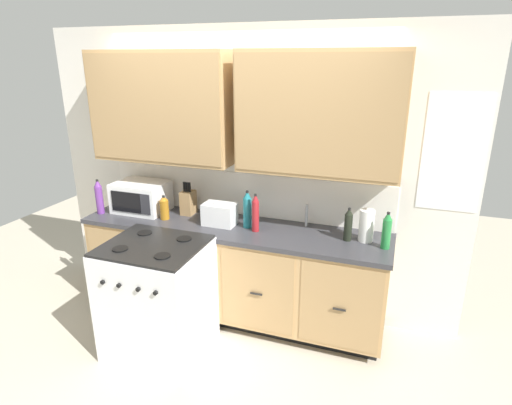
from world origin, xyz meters
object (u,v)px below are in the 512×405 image
at_px(bottle_violet, 99,197).
at_px(bottle_green, 387,231).
at_px(bottle_red, 255,213).
at_px(microwave, 141,197).
at_px(knife_block, 188,202).
at_px(stove_range, 158,298).
at_px(bottle_dark, 348,225).
at_px(bottle_teal, 247,210).
at_px(toaster, 220,214).
at_px(bottle_amber, 164,208).
at_px(paper_towel_roll, 366,226).

distance_m(bottle_violet, bottle_green, 2.57).
bearing_deg(bottle_red, bottle_green, 0.63).
distance_m(microwave, knife_block, 0.46).
relative_size(bottle_red, bottle_green, 1.11).
bearing_deg(bottle_green, microwave, 177.50).
relative_size(stove_range, bottle_red, 2.90).
bearing_deg(bottle_dark, bottle_teal, -179.42).
relative_size(toaster, bottle_red, 0.86).
relative_size(bottle_violet, bottle_teal, 1.00).
height_order(knife_block, bottle_amber, knife_block).
bearing_deg(bottle_red, toaster, 174.48).
height_order(knife_block, bottle_green, knife_block).
height_order(toaster, knife_block, knife_block).
height_order(bottle_violet, bottle_amber, bottle_violet).
height_order(toaster, bottle_violet, bottle_violet).
bearing_deg(bottle_red, bottle_violet, -177.02).
bearing_deg(knife_block, bottle_red, -13.98).
xyz_separation_m(stove_range, bottle_green, (1.67, 0.60, 0.58)).
distance_m(toaster, knife_block, 0.41).
height_order(knife_block, bottle_violet, bottle_violet).
bearing_deg(paper_towel_roll, bottle_red, -173.61).
bearing_deg(bottle_green, bottle_amber, -179.33).
bearing_deg(bottle_dark, bottle_violet, -176.37).
relative_size(microwave, bottle_green, 1.64).
bearing_deg(microwave, bottle_green, -2.50).
height_order(paper_towel_roll, bottle_red, bottle_red).
xyz_separation_m(bottle_red, bottle_green, (1.05, 0.01, -0.02)).
height_order(knife_block, bottle_teal, bottle_teal).
bearing_deg(microwave, bottle_amber, -20.60).
height_order(bottle_dark, bottle_green, bottle_green).
bearing_deg(bottle_dark, toaster, -178.34).
relative_size(microwave, bottle_violet, 1.46).
bearing_deg(bottle_dark, bottle_amber, -177.32).
height_order(stove_range, microwave, microwave).
distance_m(paper_towel_roll, bottle_green, 0.18).
relative_size(stove_range, bottle_amber, 4.27).
bearing_deg(toaster, paper_towel_roll, 3.10).
bearing_deg(paper_towel_roll, microwave, 179.75).
relative_size(stove_range, microwave, 1.98).
distance_m(bottle_green, bottle_amber, 1.92).
bearing_deg(bottle_teal, bottle_dark, 0.58).
relative_size(bottle_dark, bottle_amber, 1.23).
distance_m(knife_block, bottle_red, 0.75).
distance_m(microwave, bottle_green, 2.24).
bearing_deg(bottle_amber, paper_towel_roll, 3.61).
height_order(bottle_amber, bottle_teal, bottle_teal).
distance_m(toaster, paper_towel_roll, 1.24).
relative_size(microwave, bottle_dark, 1.75).
bearing_deg(toaster, bottle_dark, 1.66).
bearing_deg(paper_towel_roll, bottle_teal, -177.47).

